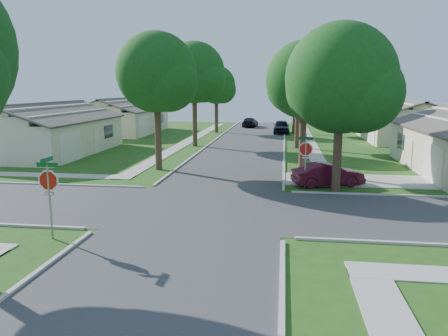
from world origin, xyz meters
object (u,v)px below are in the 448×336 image
tree_ne_corner (342,84)px  car_driveway (328,175)px  tree_e_near (305,83)px  stop_sign_sw (49,184)px  tree_e_mid (299,78)px  tree_e_far (296,83)px  car_curb_west (250,122)px  car_curb_east (281,127)px  tree_w_far (217,87)px  tree_w_mid (195,75)px  house_nw_near (47,135)px  house_nw_far (122,120)px  stop_sign_ne (306,151)px  tree_w_near (157,76)px  house_ne_far (404,125)px

tree_ne_corner → car_driveway: 5.13m
tree_e_near → stop_sign_sw: bearing=-124.6°
tree_e_mid → car_driveway: size_ratio=2.36×
stop_sign_sw → tree_e_far: tree_e_far is taller
tree_e_far → tree_ne_corner: size_ratio=1.01×
tree_e_near → car_curb_west: 33.84m
tree_ne_corner → car_curb_east: (-3.16, 29.66, -4.79)m
tree_w_far → tree_w_mid: bearing=-90.0°
tree_e_mid → house_nw_near: tree_e_mid is taller
stop_sign_sw → tree_w_far: size_ratio=0.37×
house_nw_far → car_driveway: bearing=-50.3°
tree_e_near → house_nw_near: 21.98m
tree_e_far → car_curb_east: bearing=-175.0°
stop_sign_ne → house_nw_near: bearing=153.5°
tree_e_mid → tree_ne_corner: size_ratio=1.06×
car_driveway → tree_e_far: bearing=-15.2°
tree_e_mid → car_curb_east: 14.06m
tree_w_near → car_driveway: 12.47m
stop_sign_sw → house_nw_far: house_nw_far is taller
house_nw_far → car_curb_west: size_ratio=3.04×
stop_sign_ne → tree_w_near: (-9.34, 4.31, 4.08)m
house_nw_far → tree_e_mid: bearing=-27.9°
stop_sign_ne → tree_e_mid: 16.84m
stop_sign_ne → tree_ne_corner: bearing=-16.6°
house_ne_far → car_curb_east: 13.71m
tree_w_near → car_curb_east: size_ratio=1.91×
house_nw_near → house_nw_far: same height
stop_sign_sw → house_nw_far: 38.40m
stop_sign_sw → tree_w_near: 14.30m
tree_ne_corner → car_driveway: size_ratio=2.22×
house_nw_near → tree_e_mid: bearing=16.2°
house_ne_far → tree_ne_corner: bearing=-111.2°
stop_sign_ne → car_driveway: size_ratio=0.76×
tree_w_near → tree_w_far: tree_w_near is taller
tree_e_mid → tree_w_near: size_ratio=1.03×
tree_e_far → car_curb_west: (-5.95, 7.94, -5.33)m
stop_sign_sw → tree_e_near: (9.45, 13.71, 3.61)m
stop_sign_ne → tree_e_far: size_ratio=0.34×
tree_w_near → car_curb_west: 33.57m
tree_e_mid → tree_w_near: 15.25m
car_curb_east → house_nw_near: bearing=-136.0°
house_nw_near → house_nw_far: 17.00m
stop_sign_ne → tree_ne_corner: 3.96m
stop_sign_ne → house_ne_far: (11.29, 24.30, -0.51)m
house_nw_far → car_curb_east: (19.19, 1.87, -0.72)m
car_curb_west → car_curb_east: bearing=122.6°
car_curb_west → house_nw_far: bearing=37.9°
house_ne_far → car_curb_west: house_ne_far is taller
stop_sign_ne → house_nw_near: house_nw_near is taller
car_curb_east → house_nw_far: bearing=-174.9°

